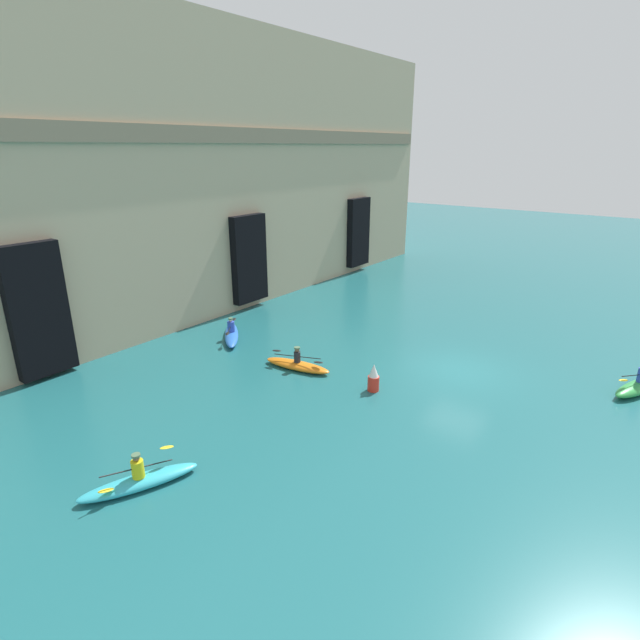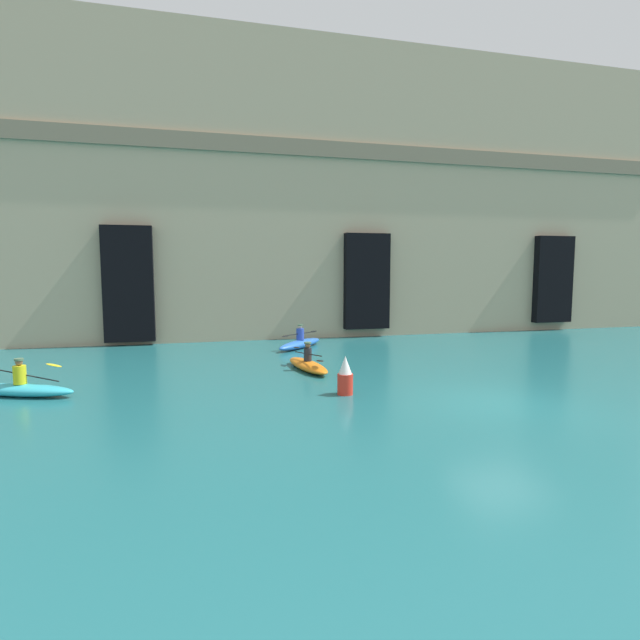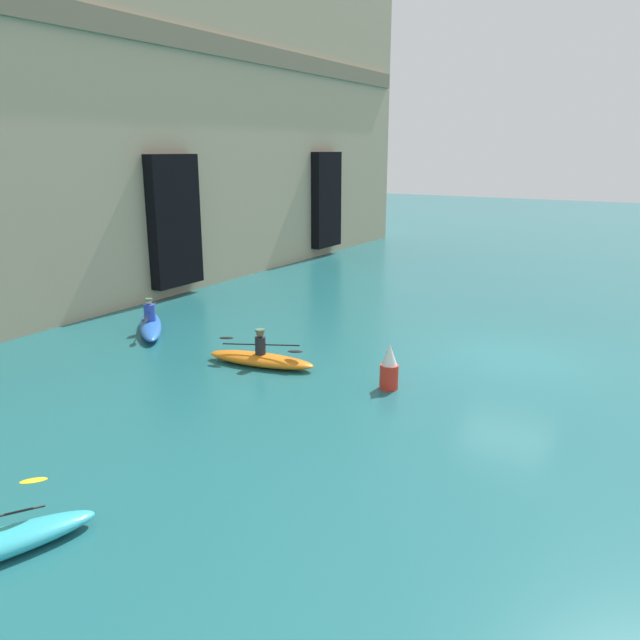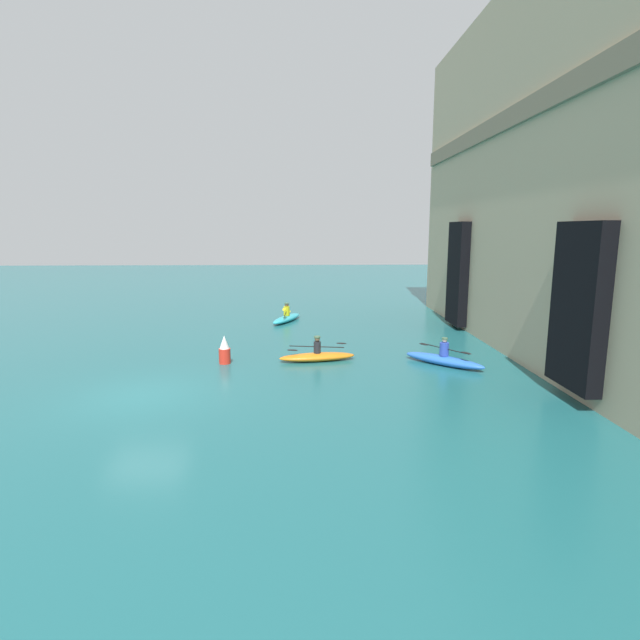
% 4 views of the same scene
% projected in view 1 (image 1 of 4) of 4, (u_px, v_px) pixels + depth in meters
% --- Properties ---
extents(ground_plane, '(120.00, 120.00, 0.00)m').
position_uv_depth(ground_plane, '(459.00, 371.00, 21.48)').
color(ground_plane, '#1E6066').
extents(cliff_bluff, '(39.12, 5.86, 15.39)m').
position_uv_depth(cliff_bluff, '(212.00, 173.00, 29.09)').
color(cliff_bluff, tan).
rests_on(cliff_bluff, ground).
extents(kayak_blue, '(2.80, 2.90, 1.10)m').
position_uv_depth(kayak_blue, '(231.00, 334.00, 24.97)').
color(kayak_blue, blue).
rests_on(kayak_blue, ground).
extents(kayak_orange, '(1.25, 3.16, 1.02)m').
position_uv_depth(kayak_orange, '(297.00, 365.00, 21.57)').
color(kayak_orange, orange).
rests_on(kayak_orange, ground).
extents(kayak_green, '(3.11, 1.81, 1.21)m').
position_uv_depth(kayak_green, '(639.00, 386.00, 19.54)').
color(kayak_green, green).
rests_on(kayak_green, ground).
extents(kayak_cyan, '(3.32, 1.94, 1.09)m').
position_uv_depth(kayak_cyan, '(139.00, 481.00, 14.05)').
color(kayak_cyan, '#33B2C6').
rests_on(kayak_cyan, ground).
extents(marker_buoy, '(0.46, 0.46, 1.13)m').
position_uv_depth(marker_buoy, '(374.00, 378.00, 19.57)').
color(marker_buoy, red).
rests_on(marker_buoy, ground).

